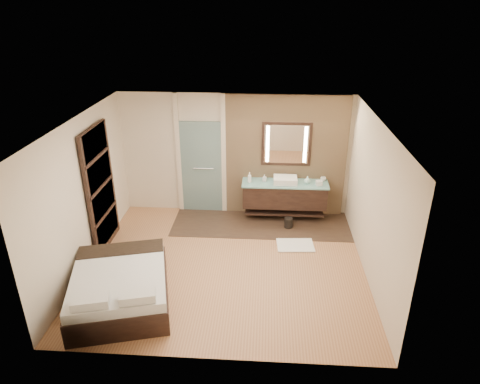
# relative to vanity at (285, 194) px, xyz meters

# --- Properties ---
(floor) EXTENTS (5.00, 5.00, 0.00)m
(floor) POSITION_rel_vanity_xyz_m (-1.10, -1.92, -0.58)
(floor) COLOR #A16443
(floor) RESTS_ON ground
(tile_strip) EXTENTS (3.80, 1.30, 0.01)m
(tile_strip) POSITION_rel_vanity_xyz_m (-0.50, -0.32, -0.57)
(tile_strip) COLOR #35231D
(tile_strip) RESTS_ON floor
(stone_wall) EXTENTS (2.60, 0.08, 2.70)m
(stone_wall) POSITION_rel_vanity_xyz_m (0.00, 0.29, 0.77)
(stone_wall) COLOR tan
(stone_wall) RESTS_ON floor
(vanity) EXTENTS (1.85, 0.55, 0.88)m
(vanity) POSITION_rel_vanity_xyz_m (0.00, 0.00, 0.00)
(vanity) COLOR black
(vanity) RESTS_ON stone_wall
(mirror_unit) EXTENTS (1.06, 0.04, 0.96)m
(mirror_unit) POSITION_rel_vanity_xyz_m (0.00, 0.24, 1.07)
(mirror_unit) COLOR black
(mirror_unit) RESTS_ON stone_wall
(frosted_door) EXTENTS (1.10, 0.12, 2.70)m
(frosted_door) POSITION_rel_vanity_xyz_m (-1.85, 0.28, 0.56)
(frosted_door) COLOR #A1CBCB
(frosted_door) RESTS_ON floor
(shoji_partition) EXTENTS (0.06, 1.20, 2.40)m
(shoji_partition) POSITION_rel_vanity_xyz_m (-3.53, -1.32, 0.63)
(shoji_partition) COLOR black
(shoji_partition) RESTS_ON floor
(bed) EXTENTS (1.88, 2.15, 0.71)m
(bed) POSITION_rel_vanity_xyz_m (-2.69, -3.08, -0.29)
(bed) COLOR black
(bed) RESTS_ON floor
(bath_mat) EXTENTS (0.75, 0.55, 0.02)m
(bath_mat) POSITION_rel_vanity_xyz_m (0.20, -1.17, -0.56)
(bath_mat) COLOR white
(bath_mat) RESTS_ON floor
(waste_bin) EXTENTS (0.21, 0.21, 0.23)m
(waste_bin) POSITION_rel_vanity_xyz_m (0.09, -0.43, -0.46)
(waste_bin) COLOR black
(waste_bin) RESTS_ON floor
(tissue_box) EXTENTS (0.14, 0.14, 0.10)m
(tissue_box) POSITION_rel_vanity_xyz_m (0.71, -0.10, 0.33)
(tissue_box) COLOR silver
(tissue_box) RESTS_ON vanity
(soap_bottle_a) EXTENTS (0.10, 0.10, 0.22)m
(soap_bottle_a) POSITION_rel_vanity_xyz_m (-0.77, -0.04, 0.40)
(soap_bottle_a) COLOR white
(soap_bottle_a) RESTS_ON vanity
(soap_bottle_b) EXTENTS (0.09, 0.09, 0.15)m
(soap_bottle_b) POSITION_rel_vanity_xyz_m (-0.45, 0.04, 0.36)
(soap_bottle_b) COLOR #B2B2B2
(soap_bottle_b) RESTS_ON vanity
(soap_bottle_c) EXTENTS (0.14, 0.14, 0.16)m
(soap_bottle_c) POSITION_rel_vanity_xyz_m (0.47, -0.02, 0.37)
(soap_bottle_c) COLOR #BCEDE3
(soap_bottle_c) RESTS_ON vanity
(cup) EXTENTS (0.16, 0.16, 0.09)m
(cup) POSITION_rel_vanity_xyz_m (0.82, 0.13, 0.33)
(cup) COLOR white
(cup) RESTS_ON vanity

